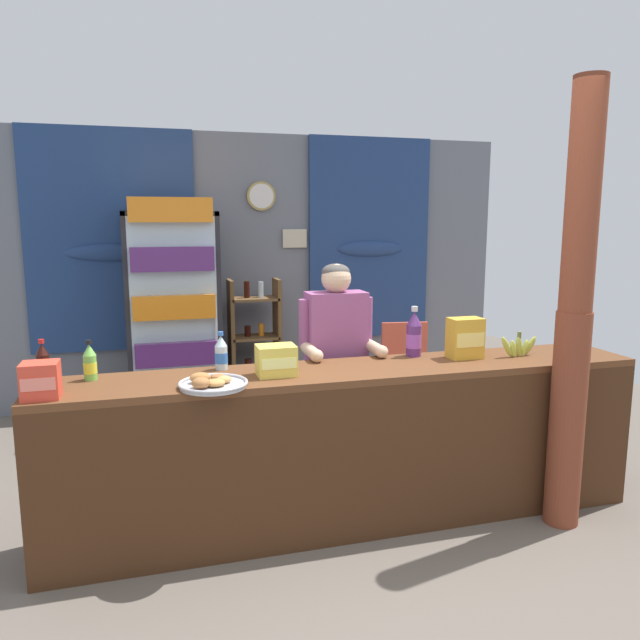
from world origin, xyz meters
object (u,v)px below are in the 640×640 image
(bottle_shelf_rack, at_px, (255,341))
(snack_box_choco_powder, at_px, (465,338))
(timber_post, at_px, (574,321))
(soda_bottle_grape_soda, at_px, (414,335))
(soda_bottle_cola, at_px, (43,363))
(banana_bunch, at_px, (518,347))
(drink_fridge, at_px, (173,300))
(snack_box_crackers, at_px, (41,380))
(shopkeeper, at_px, (336,350))
(plastic_lawn_chair, at_px, (400,359))
(snack_box_instant_noodle, at_px, (276,360))
(pastry_tray, at_px, (212,383))
(stall_counter, at_px, (359,434))
(soda_bottle_water, at_px, (221,353))
(soda_bottle_lime_soda, at_px, (90,363))

(bottle_shelf_rack, distance_m, snack_box_choco_powder, 2.52)
(timber_post, bearing_deg, soda_bottle_grape_soda, 142.70)
(soda_bottle_cola, relative_size, banana_bunch, 0.78)
(drink_fridge, bearing_deg, snack_box_crackers, -106.63)
(soda_bottle_cola, bearing_deg, timber_post, -11.20)
(bottle_shelf_rack, bearing_deg, snack_box_choco_powder, -68.57)
(drink_fridge, relative_size, snack_box_crackers, 11.19)
(drink_fridge, bearing_deg, soda_bottle_grape_soda, -55.90)
(shopkeeper, height_order, soda_bottle_cola, shopkeeper)
(soda_bottle_cola, bearing_deg, plastic_lawn_chair, 30.96)
(snack_box_instant_noodle, height_order, pastry_tray, snack_box_instant_noodle)
(timber_post, xyz_separation_m, banana_bunch, (-0.10, 0.36, -0.22))
(soda_bottle_grape_soda, height_order, soda_bottle_cola, soda_bottle_grape_soda)
(bottle_shelf_rack, bearing_deg, soda_bottle_grape_soda, -73.91)
(timber_post, height_order, pastry_tray, timber_post)
(snack_box_crackers, bearing_deg, pastry_tray, -2.36)
(stall_counter, distance_m, soda_bottle_cola, 1.75)
(stall_counter, height_order, snack_box_choco_powder, snack_box_choco_powder)
(drink_fridge, distance_m, snack_box_instant_noodle, 2.30)
(soda_bottle_water, bearing_deg, timber_post, -15.70)
(drink_fridge, bearing_deg, pastry_tray, -87.81)
(pastry_tray, bearing_deg, bottle_shelf_rack, 75.70)
(soda_bottle_lime_soda, distance_m, snack_box_instant_noodle, 0.98)
(shopkeeper, bearing_deg, bottle_shelf_rack, 96.24)
(plastic_lawn_chair, bearing_deg, soda_bottle_grape_soda, -111.15)
(shopkeeper, distance_m, soda_bottle_cola, 1.72)
(plastic_lawn_chair, height_order, soda_bottle_grape_soda, soda_bottle_grape_soda)
(snack_box_crackers, height_order, snack_box_choco_powder, snack_box_choco_powder)
(drink_fridge, distance_m, soda_bottle_lime_soda, 2.14)
(plastic_lawn_chair, relative_size, soda_bottle_cola, 3.91)
(shopkeeper, xyz_separation_m, soda_bottle_water, (-0.77, -0.28, 0.09))
(drink_fridge, bearing_deg, snack_box_choco_powder, -52.60)
(soda_bottle_grape_soda, height_order, banana_bunch, soda_bottle_grape_soda)
(plastic_lawn_chair, xyz_separation_m, snack_box_crackers, (-2.73, -2.01, 0.53))
(soda_bottle_cola, height_order, banana_bunch, soda_bottle_cola)
(bottle_shelf_rack, bearing_deg, snack_box_instant_noodle, -96.85)
(drink_fridge, bearing_deg, snack_box_instant_noodle, -78.61)
(banana_bunch, bearing_deg, drink_fridge, 131.97)
(snack_box_choco_powder, bearing_deg, soda_bottle_lime_soda, 177.88)
(drink_fridge, xyz_separation_m, snack_box_instant_noodle, (0.45, -2.25, -0.06))
(soda_bottle_grape_soda, bearing_deg, snack_box_choco_powder, -25.54)
(bottle_shelf_rack, relative_size, banana_bunch, 4.35)
(soda_bottle_lime_soda, relative_size, snack_box_instant_noodle, 1.03)
(soda_bottle_grape_soda, bearing_deg, soda_bottle_water, -179.39)
(soda_bottle_water, height_order, banana_bunch, soda_bottle_water)
(soda_bottle_grape_soda, height_order, soda_bottle_water, soda_bottle_grape_soda)
(soda_bottle_cola, height_order, snack_box_instant_noodle, soda_bottle_cola)
(plastic_lawn_chair, xyz_separation_m, soda_bottle_lime_soda, (-2.53, -1.73, 0.53))
(plastic_lawn_chair, distance_m, soda_bottle_grape_soda, 1.88)
(bottle_shelf_rack, distance_m, soda_bottle_water, 2.30)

